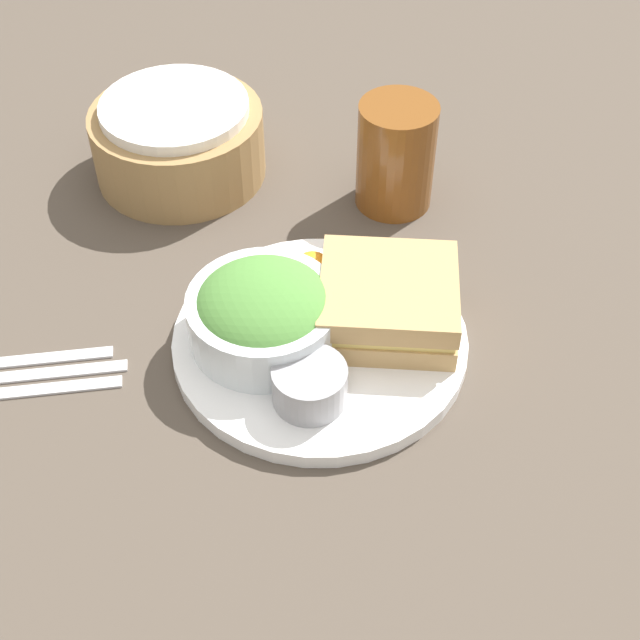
{
  "coord_description": "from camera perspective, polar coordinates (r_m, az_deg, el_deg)",
  "views": [
    {
      "loc": [
        -0.16,
        -0.51,
        0.59
      ],
      "look_at": [
        0.0,
        0.0,
        0.03
      ],
      "focal_mm": 50.0,
      "sensor_mm": 36.0,
      "label": 1
    }
  ],
  "objects": [
    {
      "name": "fork",
      "position": [
        0.81,
        -18.72,
        -4.33
      ],
      "size": [
        0.17,
        0.04,
        0.01
      ],
      "primitive_type": "cube",
      "rotation": [
        0.0,
        0.0,
        2.98
      ],
      "color": "silver",
      "rests_on": "ground_plane"
    },
    {
      "name": "dressing_cup",
      "position": [
        0.73,
        -0.67,
        -4.15
      ],
      "size": [
        0.06,
        0.06,
        0.04
      ],
      "primitive_type": "cylinder",
      "color": "#99999E",
      "rests_on": "plate"
    },
    {
      "name": "ground_plane",
      "position": [
        0.8,
        0.0,
        -1.72
      ],
      "size": [
        4.0,
        4.0,
        0.0
      ],
      "primitive_type": "plane",
      "color": "#4C4238"
    },
    {
      "name": "salad_bowl",
      "position": [
        0.77,
        -3.62,
        0.43
      ],
      "size": [
        0.13,
        0.13,
        0.06
      ],
      "color": "white",
      "rests_on": "plate"
    },
    {
      "name": "knife",
      "position": [
        0.82,
        -18.61,
        -3.37
      ],
      "size": [
        0.18,
        0.04,
        0.01
      ],
      "primitive_type": "cube",
      "rotation": [
        0.0,
        0.0,
        2.98
      ],
      "color": "silver",
      "rests_on": "ground_plane"
    },
    {
      "name": "bread_basket",
      "position": [
        0.98,
        -9.06,
        11.32
      ],
      "size": [
        0.18,
        0.18,
        0.09
      ],
      "color": "#997547",
      "rests_on": "ground_plane"
    },
    {
      "name": "sandwich",
      "position": [
        0.79,
        4.26,
        1.43
      ],
      "size": [
        0.15,
        0.15,
        0.05
      ],
      "color": "tan",
      "rests_on": "plate"
    },
    {
      "name": "plate",
      "position": [
        0.8,
        0.0,
        -1.36
      ],
      "size": [
        0.26,
        0.26,
        0.01
      ],
      "primitive_type": "cylinder",
      "color": "white",
      "rests_on": "ground_plane"
    },
    {
      "name": "spoon",
      "position": [
        0.83,
        -18.49,
        -2.43
      ],
      "size": [
        0.16,
        0.04,
        0.01
      ],
      "primitive_type": "cube",
      "rotation": [
        0.0,
        0.0,
        2.98
      ],
      "color": "silver",
      "rests_on": "ground_plane"
    },
    {
      "name": "drink_glass",
      "position": [
        0.92,
        4.88,
        10.45
      ],
      "size": [
        0.08,
        0.08,
        0.11
      ],
      "primitive_type": "cylinder",
      "color": "brown",
      "rests_on": "ground_plane"
    },
    {
      "name": "orange_wedge",
      "position": [
        0.82,
        -0.48,
        3.14
      ],
      "size": [
        0.04,
        0.04,
        0.04
      ],
      "primitive_type": "sphere",
      "color": "orange",
      "rests_on": "plate"
    }
  ]
}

